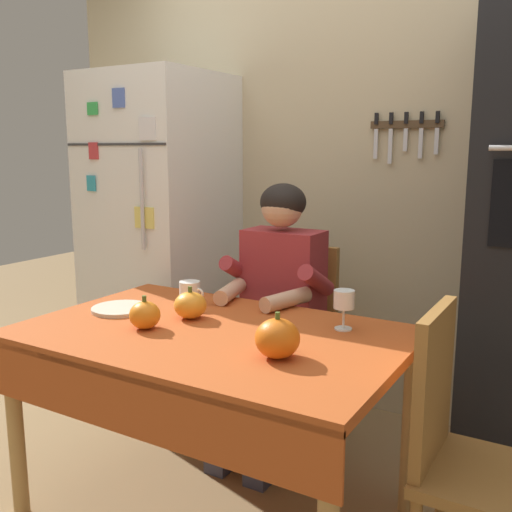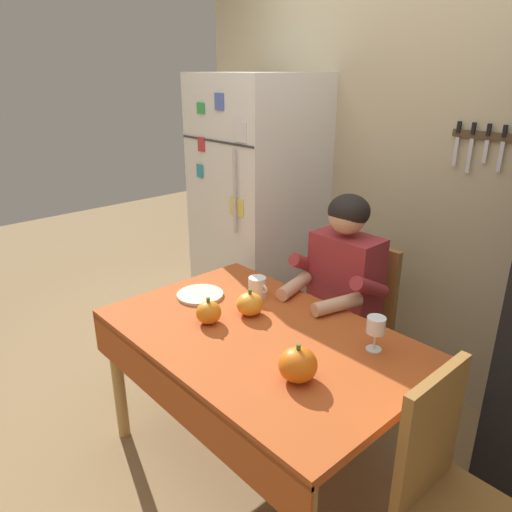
{
  "view_description": "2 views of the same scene",
  "coord_description": "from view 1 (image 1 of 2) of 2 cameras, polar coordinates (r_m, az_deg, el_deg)",
  "views": [
    {
      "loc": [
        1.17,
        -1.57,
        1.4
      ],
      "look_at": [
        0.09,
        0.27,
        1.0
      ],
      "focal_mm": 40.48,
      "sensor_mm": 36.0,
      "label": 1
    },
    {
      "loc": [
        1.36,
        -1.16,
        1.82
      ],
      "look_at": [
        -0.12,
        0.18,
        1.05
      ],
      "focal_mm": 33.99,
      "sensor_mm": 36.0,
      "label": 2
    }
  ],
  "objects": [
    {
      "name": "coffee_mug",
      "position": [
        2.47,
        -6.53,
        -3.69
      ],
      "size": [
        0.12,
        0.09,
        0.1
      ],
      "color": "white",
      "rests_on": "dining_table"
    },
    {
      "name": "pumpkin_medium",
      "position": [
        2.29,
        -6.51,
        -4.85
      ],
      "size": [
        0.13,
        0.13,
        0.13
      ],
      "color": "orange",
      "rests_on": "dining_table"
    },
    {
      "name": "chair_behind_person",
      "position": [
        2.87,
        3.8,
        -7.46
      ],
      "size": [
        0.4,
        0.4,
        0.93
      ],
      "color": "#9E6B33",
      "rests_on": "ground"
    },
    {
      "name": "chair_right_side",
      "position": [
        1.93,
        19.88,
        -17.39
      ],
      "size": [
        0.4,
        0.4,
        0.93
      ],
      "color": "#9E6B33",
      "rests_on": "ground"
    },
    {
      "name": "pumpkin_small",
      "position": [
        1.85,
        2.13,
        -8.13
      ],
      "size": [
        0.15,
        0.15,
        0.15
      ],
      "color": "orange",
      "rests_on": "dining_table"
    },
    {
      "name": "refrigerator",
      "position": [
        3.34,
        -9.36,
        1.84
      ],
      "size": [
        0.68,
        0.71,
        1.8
      ],
      "color": "white",
      "rests_on": "ground"
    },
    {
      "name": "pumpkin_large",
      "position": [
        2.18,
        -10.93,
        -5.75
      ],
      "size": [
        0.12,
        0.12,
        0.13
      ],
      "color": "orange",
      "rests_on": "dining_table"
    },
    {
      "name": "wine_glass",
      "position": [
        2.14,
        8.69,
        -4.43
      ],
      "size": [
        0.08,
        0.08,
        0.15
      ],
      "color": "white",
      "rests_on": "dining_table"
    },
    {
      "name": "seated_person",
      "position": [
        2.65,
        2.02,
        -3.91
      ],
      "size": [
        0.47,
        0.55,
        1.25
      ],
      "color": "#38384C",
      "rests_on": "ground"
    },
    {
      "name": "serving_tray",
      "position": [
        2.45,
        -13.25,
        -5.1
      ],
      "size": [
        0.24,
        0.24,
        0.02
      ],
      "primitive_type": "cylinder",
      "color": "beige",
      "rests_on": "dining_table"
    },
    {
      "name": "dining_table",
      "position": [
        2.15,
        -4.68,
        -9.6
      ],
      "size": [
        1.4,
        0.9,
        0.74
      ],
      "color": "tan",
      "rests_on": "ground"
    },
    {
      "name": "back_wall_assembly",
      "position": [
        3.13,
        9.6,
        8.62
      ],
      "size": [
        3.7,
        0.13,
        2.6
      ],
      "color": "#BCAD89",
      "rests_on": "ground"
    }
  ]
}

